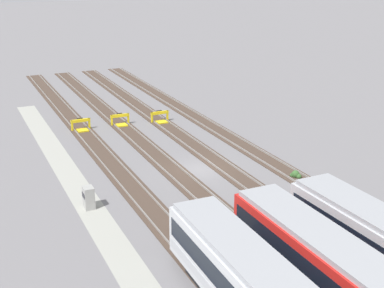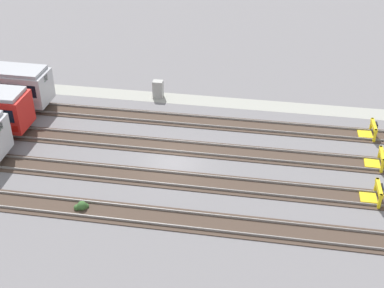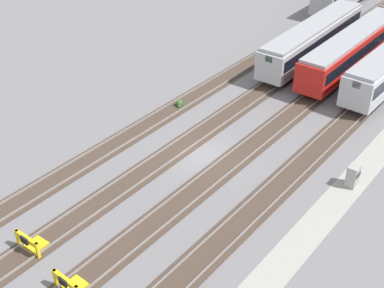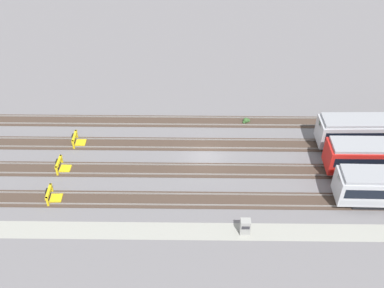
% 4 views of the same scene
% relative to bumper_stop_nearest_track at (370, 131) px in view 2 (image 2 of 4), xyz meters
% --- Properties ---
extents(ground_plane, '(400.00, 400.00, 0.00)m').
position_rel_bumper_stop_nearest_track_xyz_m(ground_plane, '(14.77, 6.33, -0.51)').
color(ground_plane, slate).
extents(service_walkway, '(54.00, 2.00, 0.01)m').
position_rel_bumper_stop_nearest_track_xyz_m(service_walkway, '(14.77, -3.82, -0.51)').
color(service_walkway, '#9E9E93').
rests_on(service_walkway, ground).
extents(rail_track_nearest, '(90.00, 2.23, 0.21)m').
position_rel_bumper_stop_nearest_track_xyz_m(rail_track_nearest, '(14.77, -0.01, -0.47)').
color(rail_track_nearest, '#47382D').
rests_on(rail_track_nearest, ground).
extents(rail_track_near_inner, '(90.00, 2.24, 0.21)m').
position_rel_bumper_stop_nearest_track_xyz_m(rail_track_near_inner, '(14.77, 4.22, -0.47)').
color(rail_track_near_inner, '#47382D').
rests_on(rail_track_near_inner, ground).
extents(rail_track_middle, '(90.00, 2.24, 0.21)m').
position_rel_bumper_stop_nearest_track_xyz_m(rail_track_middle, '(14.77, 8.45, -0.47)').
color(rail_track_middle, '#47382D').
rests_on(rail_track_middle, ground).
extents(rail_track_far_inner, '(90.00, 2.23, 0.21)m').
position_rel_bumper_stop_nearest_track_xyz_m(rail_track_far_inner, '(14.77, 12.68, -0.47)').
color(rail_track_far_inner, '#47382D').
rests_on(rail_track_far_inner, ground).
extents(bumper_stop_nearest_track, '(1.37, 2.01, 1.22)m').
position_rel_bumper_stop_nearest_track_xyz_m(bumper_stop_nearest_track, '(0.00, 0.00, 0.00)').
color(bumper_stop_nearest_track, yellow).
rests_on(bumper_stop_nearest_track, ground).
extents(bumper_stop_near_inner_track, '(1.36, 2.01, 1.22)m').
position_rel_bumper_stop_nearest_track_xyz_m(bumper_stop_near_inner_track, '(-0.08, 4.21, 0.00)').
color(bumper_stop_near_inner_track, yellow).
rests_on(bumper_stop_near_inner_track, ground).
extents(bumper_stop_middle_track, '(1.35, 2.00, 1.22)m').
position_rel_bumper_stop_nearest_track_xyz_m(bumper_stop_middle_track, '(0.65, 8.45, 0.00)').
color(bumper_stop_middle_track, yellow).
rests_on(bumper_stop_middle_track, ground).
extents(electrical_cabinet, '(0.90, 0.73, 1.60)m').
position_rel_bumper_stop_nearest_track_xyz_m(electrical_cabinet, '(18.17, -3.88, 0.29)').
color(electrical_cabinet, '#9E9E99').
rests_on(electrical_cabinet, ground).
extents(weed_clump, '(0.92, 0.70, 0.64)m').
position_rel_bumper_stop_nearest_track_xyz_m(weed_clump, '(19.64, 12.63, -0.27)').
color(weed_clump, '#38602D').
rests_on(weed_clump, ground).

